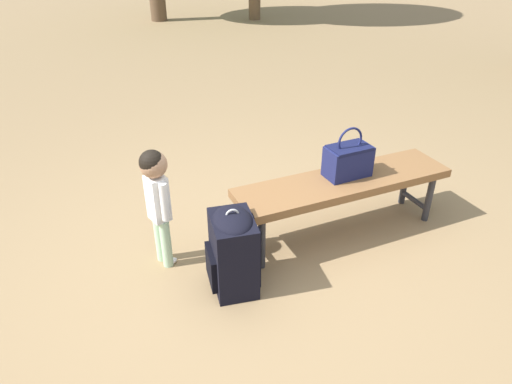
# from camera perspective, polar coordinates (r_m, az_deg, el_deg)

# --- Properties ---
(ground_plane) EXTENTS (40.00, 40.00, 0.00)m
(ground_plane) POSITION_cam_1_polar(r_m,az_deg,el_deg) (3.21, -1.21, -8.85)
(ground_plane) COLOR #8C704C
(ground_plane) RESTS_ON ground
(park_bench) EXTENTS (1.61, 0.46, 0.45)m
(park_bench) POSITION_cam_1_polar(r_m,az_deg,el_deg) (3.36, 10.65, 0.73)
(park_bench) COLOR brown
(park_bench) RESTS_ON ground
(handbag) EXTENTS (0.33, 0.20, 0.37)m
(handbag) POSITION_cam_1_polar(r_m,az_deg,el_deg) (3.33, 11.22, 3.93)
(handbag) COLOR #191E4C
(handbag) RESTS_ON park_bench
(child_standing) EXTENTS (0.17, 0.22, 0.85)m
(child_standing) POSITION_cam_1_polar(r_m,az_deg,el_deg) (2.97, -12.09, 0.06)
(child_standing) COLOR #B2D8B2
(child_standing) RESTS_ON ground
(backpack_large) EXTENTS (0.34, 0.37, 0.58)m
(backpack_large) POSITION_cam_1_polar(r_m,az_deg,el_deg) (2.87, -2.83, -7.00)
(backpack_large) COLOR black
(backpack_large) RESTS_ON ground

